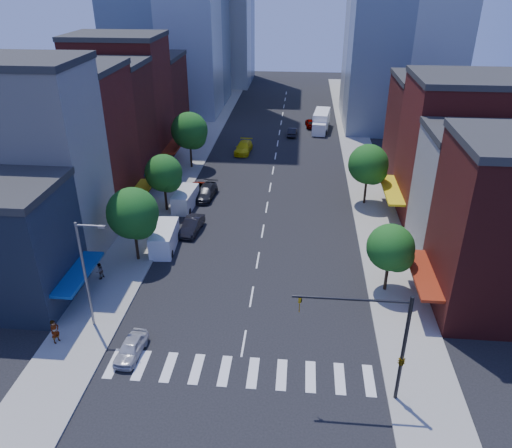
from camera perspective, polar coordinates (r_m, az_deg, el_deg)
The scene contains 31 objects.
ground at distance 38.60m, azimuth -1.42°, elevation -13.46°, with size 220.00×220.00×0.00m, color black.
sidewalk_left at distance 75.19m, azimuth -7.48°, elevation 7.55°, with size 5.00×120.00×0.15m, color gray.
sidewalk_right at distance 73.98m, azimuth 11.94°, elevation 6.86°, with size 5.00×120.00×0.15m, color gray.
crosswalk at distance 36.40m, azimuth -1.98°, elevation -16.53°, with size 19.00×3.00×0.01m, color silver.
bldg_left_1 at distance 50.50m, azimuth -24.39°, elevation 6.11°, with size 12.00×8.00×18.00m, color beige.
bldg_left_2 at distance 57.91m, azimuth -20.38°, elevation 8.31°, with size 12.00×9.00×16.00m, color maroon.
bldg_left_3 at distance 65.46m, azimuth -17.33°, elevation 10.40°, with size 12.00×8.00×15.00m, color #521614.
bldg_left_4 at distance 72.86m, azimuth -15.03°, elevation 13.16°, with size 12.00×9.00×17.00m, color maroon.
bldg_left_5 at distance 82.06m, azimuth -12.69°, elevation 13.50°, with size 12.00×10.00×13.00m, color #521614.
bldg_right_1 at distance 51.07m, azimuth 24.75°, elevation 2.60°, with size 12.00×8.00×12.00m, color beige.
bldg_right_2 at distance 58.54m, azimuth 22.48°, elevation 7.62°, with size 12.00×10.00×15.00m, color maroon.
bldg_right_3 at distance 67.99m, azimuth 20.16°, elevation 9.69°, with size 12.00×10.00×13.00m, color #521614.
traffic_signal at distance 32.93m, azimuth 15.52°, elevation -13.65°, with size 7.24×2.24×8.00m.
streetlight at distance 39.19m, azimuth -18.82°, elevation -4.90°, with size 2.25×0.25×9.00m.
tree_left_near at distance 47.25m, azimuth -13.75°, elevation 0.98°, with size 4.80×4.80×7.30m.
tree_left_mid at distance 56.97m, azimuth -10.38°, elevation 5.57°, with size 4.20×4.20×6.65m.
tree_left_far at distance 69.57m, azimuth -7.50°, elevation 10.37°, with size 5.00×5.00×7.75m.
tree_right_near at distance 43.25m, azimuth 15.30°, elevation -2.83°, with size 4.00×4.00×6.20m.
tree_right_far at distance 59.13m, azimuth 12.84°, elevation 6.50°, with size 4.60×4.60×7.20m.
parked_car_front at distance 38.30m, azimuth -14.11°, elevation -13.56°, with size 1.55×3.86×1.31m, color #B3B2B7.
parked_car_second at distance 53.43m, azimuth -7.33°, elevation -0.17°, with size 1.60×4.58×1.51m, color black.
parked_car_third at distance 61.98m, azimuth -6.82°, elevation 3.79°, with size 2.21×4.80×1.33m, color #999999.
parked_car_rear at distance 61.27m, azimuth -5.76°, elevation 3.64°, with size 2.10×5.16×1.50m, color black.
cargo_van_near at distance 50.48m, azimuth -10.45°, elevation -1.69°, with size 2.44×5.43×2.26m.
cargo_van_far at distance 58.81m, azimuth -8.11°, elevation 2.78°, with size 2.38×5.15×2.13m.
taxi at distance 76.63m, azimuth -1.43°, elevation 8.73°, with size 2.21×5.44×1.58m, color yellow.
traffic_car_oncoming at distance 85.00m, azimuth 4.17°, elevation 10.47°, with size 1.43×4.09×1.35m, color black.
traffic_car_far at distance 90.18m, azimuth 6.30°, elevation 11.42°, with size 1.76×4.38×1.49m, color #999999.
box_truck at distance 88.28m, azimuth 7.44°, elevation 11.52°, with size 3.24×8.18×3.21m.
pedestrian_near at distance 40.71m, azimuth -21.99°, elevation -11.31°, with size 0.71×0.47×1.96m, color #999999.
pedestrian_far at distance 47.07m, azimuth -17.44°, elevation -5.15°, with size 0.76×0.59×1.56m, color #999999.
Camera 1 is at (3.61, -29.01, 25.21)m, focal length 35.00 mm.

